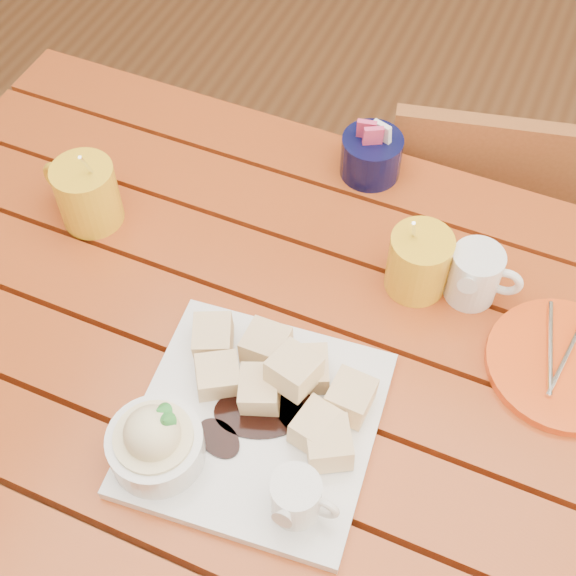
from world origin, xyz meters
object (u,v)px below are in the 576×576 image
at_px(table, 275,389).
at_px(coffee_mug_right, 421,262).
at_px(dessert_plate, 237,422).
at_px(orange_saucer, 565,365).
at_px(chair_far, 482,232).
at_px(coffee_mug_left, 86,193).

xyz_separation_m(table, coffee_mug_right, (0.13, 0.17, 0.15)).
relative_size(dessert_plate, orange_saucer, 1.57).
xyz_separation_m(coffee_mug_right, chair_far, (0.04, 0.39, -0.34)).
xyz_separation_m(dessert_plate, coffee_mug_left, (-0.34, 0.23, 0.02)).
relative_size(coffee_mug_left, chair_far, 0.18).
relative_size(coffee_mug_left, coffee_mug_right, 1.05).
relative_size(dessert_plate, coffee_mug_right, 2.21).
xyz_separation_m(coffee_mug_left, chair_far, (0.50, 0.46, -0.35)).
bearing_deg(table, chair_far, 72.37).
bearing_deg(coffee_mug_left, table, -7.41).
distance_m(table, chair_far, 0.62).
xyz_separation_m(coffee_mug_left, coffee_mug_right, (0.46, 0.07, -0.00)).
bearing_deg(chair_far, coffee_mug_right, 70.49).
xyz_separation_m(coffee_mug_left, orange_saucer, (0.67, 0.02, -0.04)).
bearing_deg(chair_far, coffee_mug_left, 29.24).
height_order(dessert_plate, coffee_mug_left, coffee_mug_left).
xyz_separation_m(table, coffee_mug_left, (-0.33, 0.10, 0.16)).
distance_m(coffee_mug_right, orange_saucer, 0.22).
xyz_separation_m(dessert_plate, coffee_mug_right, (0.12, 0.30, 0.02)).
bearing_deg(dessert_plate, coffee_mug_left, 146.27).
distance_m(dessert_plate, chair_far, 0.78).
bearing_deg(table, orange_saucer, 18.69).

